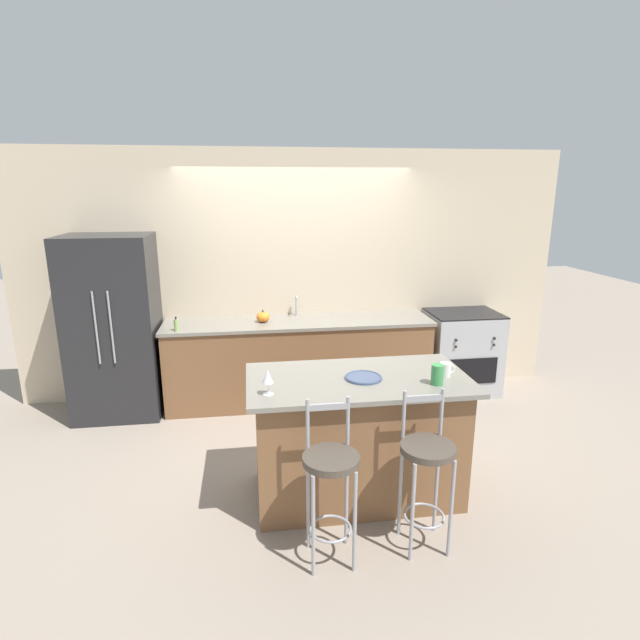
# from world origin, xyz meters

# --- Properties ---
(ground_plane) EXTENTS (18.00, 18.00, 0.00)m
(ground_plane) POSITION_xyz_m (0.00, 0.00, 0.00)
(ground_plane) COLOR gray
(wall_back) EXTENTS (6.00, 0.07, 2.70)m
(wall_back) POSITION_xyz_m (0.00, 0.70, 1.35)
(wall_back) COLOR beige
(wall_back) RESTS_ON ground_plane
(back_counter) EXTENTS (2.86, 0.68, 0.92)m
(back_counter) POSITION_xyz_m (0.00, 0.38, 0.46)
(back_counter) COLOR brown
(back_counter) RESTS_ON ground_plane
(sink_faucet) EXTENTS (0.02, 0.13, 0.22)m
(sink_faucet) POSITION_xyz_m (0.00, 0.58, 1.05)
(sink_faucet) COLOR #ADAFB5
(sink_faucet) RESTS_ON back_counter
(kitchen_island) EXTENTS (1.62, 0.86, 0.95)m
(kitchen_island) POSITION_xyz_m (0.25, -1.45, 0.48)
(kitchen_island) COLOR brown
(kitchen_island) RESTS_ON ground_plane
(refrigerator) EXTENTS (0.85, 0.72, 1.85)m
(refrigerator) POSITION_xyz_m (-1.88, 0.34, 0.93)
(refrigerator) COLOR #232326
(refrigerator) RESTS_ON ground_plane
(oven_range) EXTENTS (0.78, 0.64, 0.93)m
(oven_range) POSITION_xyz_m (1.87, 0.37, 0.47)
(oven_range) COLOR #ADAFB5
(oven_range) RESTS_ON ground_plane
(bar_stool_near) EXTENTS (0.35, 0.35, 1.05)m
(bar_stool_near) POSITION_xyz_m (-0.06, -2.11, 0.58)
(bar_stool_near) COLOR #99999E
(bar_stool_near) RESTS_ON ground_plane
(bar_stool_far) EXTENTS (0.35, 0.35, 1.05)m
(bar_stool_far) POSITION_xyz_m (0.56, -2.07, 0.58)
(bar_stool_far) COLOR #99999E
(bar_stool_far) RESTS_ON ground_plane
(dinner_plate) EXTENTS (0.27, 0.27, 0.02)m
(dinner_plate) POSITION_xyz_m (0.28, -1.47, 0.96)
(dinner_plate) COLOR #425170
(dinner_plate) RESTS_ON kitchen_island
(wine_glass) EXTENTS (0.08, 0.08, 0.17)m
(wine_glass) POSITION_xyz_m (-0.41, -1.66, 1.08)
(wine_glass) COLOR white
(wine_glass) RESTS_ON kitchen_island
(coffee_mug) EXTENTS (0.12, 0.08, 0.10)m
(coffee_mug) POSITION_xyz_m (0.89, -1.51, 1.00)
(coffee_mug) COLOR white
(coffee_mug) RESTS_ON kitchen_island
(tumbler_cup) EXTENTS (0.09, 0.09, 0.14)m
(tumbler_cup) POSITION_xyz_m (0.77, -1.65, 1.02)
(tumbler_cup) COLOR #3D934C
(tumbler_cup) RESTS_ON kitchen_island
(pumpkin_decoration) EXTENTS (0.14, 0.14, 0.13)m
(pumpkin_decoration) POSITION_xyz_m (-0.38, 0.35, 0.97)
(pumpkin_decoration) COLOR orange
(pumpkin_decoration) RESTS_ON back_counter
(soap_bottle) EXTENTS (0.05, 0.05, 0.14)m
(soap_bottle) POSITION_xyz_m (-1.24, 0.14, 0.98)
(soap_bottle) COLOR #89B260
(soap_bottle) RESTS_ON back_counter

